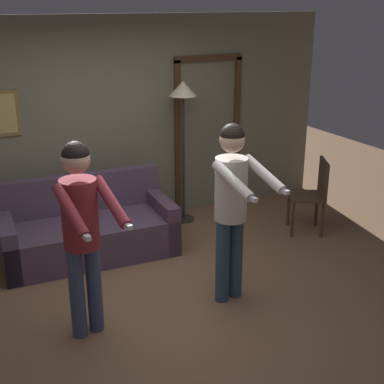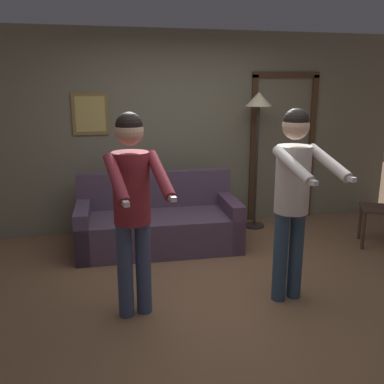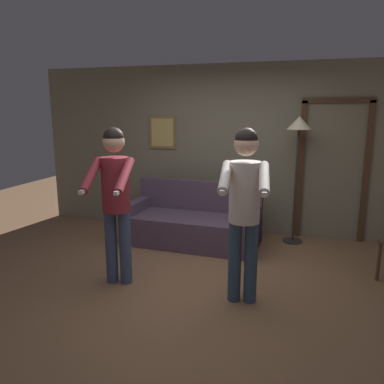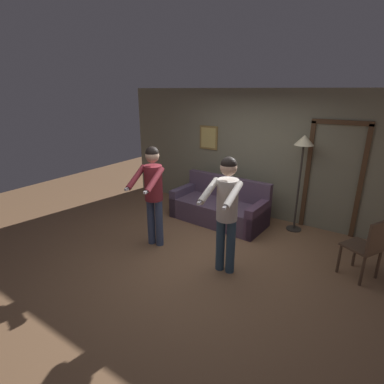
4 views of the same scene
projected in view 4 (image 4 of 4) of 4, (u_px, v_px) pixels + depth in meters
ground_plane at (202, 253)px, 4.96m from camera, size 12.00×12.00×0.00m
back_wall_assembly at (257, 154)px, 6.17m from camera, size 6.40×0.10×2.60m
couch at (219, 208)px, 6.12m from camera, size 1.94×0.95×0.87m
torchiere_lamp at (303, 151)px, 5.31m from camera, size 0.34×0.34×1.82m
person_standing_left at (153, 188)px, 4.92m from camera, size 0.50×0.70×1.72m
person_standing_right at (227, 205)px, 4.14m from camera, size 0.48×0.74×1.73m
dining_chair_distant at (368, 245)px, 4.14m from camera, size 0.57×0.57×0.93m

